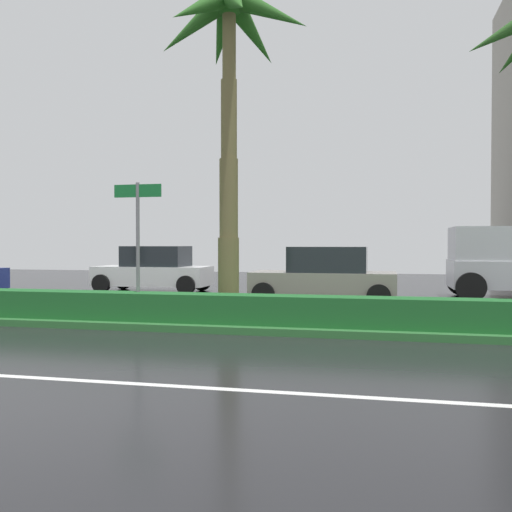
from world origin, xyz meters
The scene contains 8 objects.
ground_plane centered at (0.00, 9.00, -0.05)m, with size 90.00×42.00×0.10m, color black.
near_lane_divider_stripe centered at (0.00, 2.00, 0.00)m, with size 81.00×0.14×0.01m, color white.
median_strip centered at (0.00, 8.00, 0.07)m, with size 85.50×4.00×0.15m, color #2D6B33.
median_hedge centered at (0.00, 6.60, 0.45)m, with size 76.50×0.70×0.60m.
palm_tree_centre_left centered at (0.46, 7.72, 6.22)m, with size 3.74×3.58×7.75m.
street_name_sign centered at (-1.34, 6.73, 2.08)m, with size 1.10×0.08×3.00m.
car_in_traffic_second centered at (-4.51, 15.02, 0.83)m, with size 4.30×2.02×1.72m.
car_in_traffic_third centered at (2.20, 12.19, 0.83)m, with size 4.30×2.02×1.72m.
Camera 1 is at (3.89, -4.63, 1.81)m, focal length 39.15 mm.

